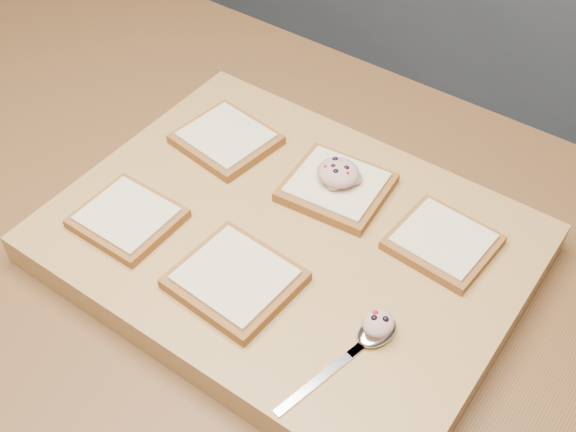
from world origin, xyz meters
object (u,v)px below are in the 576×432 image
Objects in this scene: bread_far_center at (337,187)px; spoon at (369,338)px; cutting_board at (288,244)px; tuna_salad_dollop at (338,172)px.

bread_far_center is 0.22m from spoon.
cutting_board is at bearing 154.26° from spoon.
spoon is at bearing -48.45° from bread_far_center.
tuna_salad_dollop is 0.23m from spoon.
cutting_board is 10.10× the size of tuna_salad_dollop.
tuna_salad_dollop reaches higher than spoon.
cutting_board is at bearing -95.36° from tuna_salad_dollop.
tuna_salad_dollop reaches higher than cutting_board.
tuna_salad_dollop is (-0.00, 0.00, 0.02)m from bread_far_center.
tuna_salad_dollop is at bearing 84.64° from cutting_board.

